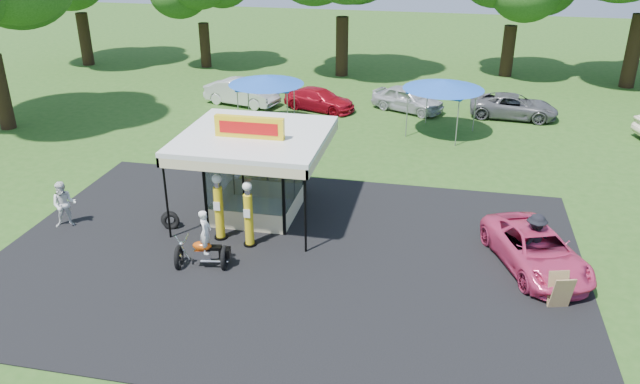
{
  "coord_description": "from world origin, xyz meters",
  "views": [
    {
      "loc": [
        4.98,
        -16.14,
        11.02
      ],
      "look_at": [
        0.73,
        4.0,
        1.66
      ],
      "focal_mm": 35.0,
      "sensor_mm": 36.0,
      "label": 1
    }
  ],
  "objects_px": {
    "bg_car_d": "(514,106)",
    "tent_west": "(266,80)",
    "kiosk_car": "(273,181)",
    "spectator_east_a": "(534,240)",
    "a_frame_sign": "(560,291)",
    "tent_east": "(444,85)",
    "gas_station_kiosk": "(256,173)",
    "bg_car_b": "(319,99)",
    "pink_sedan": "(536,250)",
    "motorcycle": "(204,245)",
    "gas_pump_left": "(219,209)",
    "gas_pump_right": "(249,216)",
    "bg_car_c": "(408,99)",
    "bg_car_a": "(242,92)",
    "spectator_west": "(64,204)"
  },
  "relations": [
    {
      "from": "kiosk_car",
      "to": "tent_east",
      "type": "height_order",
      "value": "tent_east"
    },
    {
      "from": "pink_sedan",
      "to": "bg_car_a",
      "type": "xyz_separation_m",
      "value": [
        -15.73,
        16.34,
        0.09
      ]
    },
    {
      "from": "spectator_east_a",
      "to": "kiosk_car",
      "type": "bearing_deg",
      "value": -63.68
    },
    {
      "from": "spectator_east_a",
      "to": "bg_car_b",
      "type": "relative_size",
      "value": 0.42
    },
    {
      "from": "gas_pump_left",
      "to": "tent_west",
      "type": "bearing_deg",
      "value": 98.75
    },
    {
      "from": "gas_pump_right",
      "to": "tent_west",
      "type": "bearing_deg",
      "value": 103.6
    },
    {
      "from": "a_frame_sign",
      "to": "spectator_east_a",
      "type": "bearing_deg",
      "value": 86.58
    },
    {
      "from": "kiosk_car",
      "to": "bg_car_c",
      "type": "distance_m",
      "value": 13.75
    },
    {
      "from": "gas_pump_left",
      "to": "gas_pump_right",
      "type": "bearing_deg",
      "value": -12.76
    },
    {
      "from": "bg_car_c",
      "to": "spectator_east_a",
      "type": "bearing_deg",
      "value": -137.01
    },
    {
      "from": "gas_pump_right",
      "to": "tent_east",
      "type": "distance_m",
      "value": 15.25
    },
    {
      "from": "motorcycle",
      "to": "tent_west",
      "type": "distance_m",
      "value": 15.15
    },
    {
      "from": "gas_station_kiosk",
      "to": "bg_car_a",
      "type": "distance_m",
      "value": 15.43
    },
    {
      "from": "pink_sedan",
      "to": "spectator_east_a",
      "type": "relative_size",
      "value": 2.59
    },
    {
      "from": "gas_station_kiosk",
      "to": "tent_west",
      "type": "distance_m",
      "value": 11.07
    },
    {
      "from": "motorcycle",
      "to": "bg_car_b",
      "type": "xyz_separation_m",
      "value": [
        0.0,
        18.5,
        -0.21
      ]
    },
    {
      "from": "bg_car_b",
      "to": "bg_car_c",
      "type": "xyz_separation_m",
      "value": [
        5.19,
        0.83,
        0.1
      ]
    },
    {
      "from": "kiosk_car",
      "to": "spectator_east_a",
      "type": "xyz_separation_m",
      "value": [
        10.23,
        -3.93,
        0.45
      ]
    },
    {
      "from": "bg_car_c",
      "to": "spectator_west",
      "type": "bearing_deg",
      "value": 171.7
    },
    {
      "from": "motorcycle",
      "to": "bg_car_d",
      "type": "bearing_deg",
      "value": 48.96
    },
    {
      "from": "gas_station_kiosk",
      "to": "bg_car_b",
      "type": "height_order",
      "value": "gas_station_kiosk"
    },
    {
      "from": "gas_station_kiosk",
      "to": "gas_pump_left",
      "type": "relative_size",
      "value": 2.1
    },
    {
      "from": "bg_car_d",
      "to": "bg_car_a",
      "type": "bearing_deg",
      "value": 97.03
    },
    {
      "from": "kiosk_car",
      "to": "bg_car_b",
      "type": "bearing_deg",
      "value": 2.48
    },
    {
      "from": "bg_car_b",
      "to": "pink_sedan",
      "type": "bearing_deg",
      "value": -129.0
    },
    {
      "from": "gas_pump_right",
      "to": "pink_sedan",
      "type": "distance_m",
      "value": 9.85
    },
    {
      "from": "a_frame_sign",
      "to": "tent_east",
      "type": "height_order",
      "value": "tent_east"
    },
    {
      "from": "bg_car_a",
      "to": "motorcycle",
      "type": "bearing_deg",
      "value": -151.44
    },
    {
      "from": "a_frame_sign",
      "to": "bg_car_a",
      "type": "bearing_deg",
      "value": 115.24
    },
    {
      "from": "bg_car_b",
      "to": "motorcycle",
      "type": "bearing_deg",
      "value": -162.69
    },
    {
      "from": "gas_pump_right",
      "to": "a_frame_sign",
      "type": "bearing_deg",
      "value": -9.46
    },
    {
      "from": "spectator_east_a",
      "to": "bg_car_a",
      "type": "bearing_deg",
      "value": -88.55
    },
    {
      "from": "gas_station_kiosk",
      "to": "spectator_west",
      "type": "relative_size",
      "value": 2.96
    },
    {
      "from": "bg_car_c",
      "to": "motorcycle",
      "type": "bearing_deg",
      "value": -170.31
    },
    {
      "from": "bg_car_d",
      "to": "tent_west",
      "type": "bearing_deg",
      "value": 112.66
    },
    {
      "from": "gas_station_kiosk",
      "to": "a_frame_sign",
      "type": "xyz_separation_m",
      "value": [
        10.78,
        -4.21,
        -1.21
      ]
    },
    {
      "from": "pink_sedan",
      "to": "tent_west",
      "type": "bearing_deg",
      "value": 115.14
    },
    {
      "from": "spectator_west",
      "to": "bg_car_b",
      "type": "height_order",
      "value": "spectator_west"
    },
    {
      "from": "spectator_east_a",
      "to": "tent_west",
      "type": "bearing_deg",
      "value": -86.53
    },
    {
      "from": "gas_pump_left",
      "to": "bg_car_c",
      "type": "distance_m",
      "value": 18.19
    },
    {
      "from": "bg_car_b",
      "to": "bg_car_d",
      "type": "relative_size",
      "value": 0.9
    },
    {
      "from": "gas_pump_left",
      "to": "gas_pump_right",
      "type": "distance_m",
      "value": 1.23
    },
    {
      "from": "a_frame_sign",
      "to": "spectator_west",
      "type": "height_order",
      "value": "spectator_west"
    },
    {
      "from": "bg_car_d",
      "to": "bg_car_c",
      "type": "bearing_deg",
      "value": 94.19
    },
    {
      "from": "gas_pump_left",
      "to": "spectator_east_a",
      "type": "xyz_separation_m",
      "value": [
        10.95,
        0.5,
        -0.3
      ]
    },
    {
      "from": "bg_car_d",
      "to": "tent_east",
      "type": "distance_m",
      "value": 5.86
    },
    {
      "from": "bg_car_c",
      "to": "tent_east",
      "type": "xyz_separation_m",
      "value": [
        2.05,
        -3.8,
        1.94
      ]
    },
    {
      "from": "gas_station_kiosk",
      "to": "kiosk_car",
      "type": "bearing_deg",
      "value": 90.0
    },
    {
      "from": "spectator_west",
      "to": "bg_car_a",
      "type": "height_order",
      "value": "spectator_west"
    },
    {
      "from": "gas_station_kiosk",
      "to": "spectator_east_a",
      "type": "relative_size",
      "value": 2.9
    }
  ]
}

